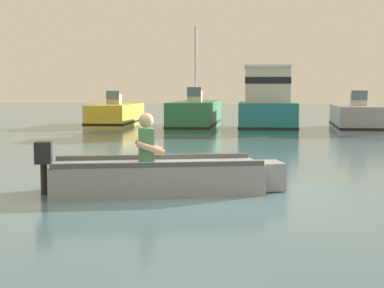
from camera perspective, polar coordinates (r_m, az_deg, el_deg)
name	(u,v)px	position (r m, az deg, el deg)	size (l,w,h in m)	color
ground_plane	(192,192)	(9.05, -0.03, -4.58)	(120.00, 120.00, 0.00)	slate
rowboat_with_person	(161,175)	(9.05, -2.96, -2.99)	(3.68, 1.90, 1.19)	gray
moored_boat_yellow	(116,115)	(26.42, -7.21, 2.73)	(1.89, 5.21, 1.50)	gold
moored_boat_green	(196,115)	(24.32, 0.39, 2.75)	(1.77, 6.61, 4.08)	#287042
moored_boat_teal	(267,107)	(23.14, 7.10, 3.55)	(2.33, 4.69, 2.45)	#1E727A
moored_boat_grey	(357,118)	(24.23, 15.36, 2.39)	(1.85, 5.26, 1.52)	gray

